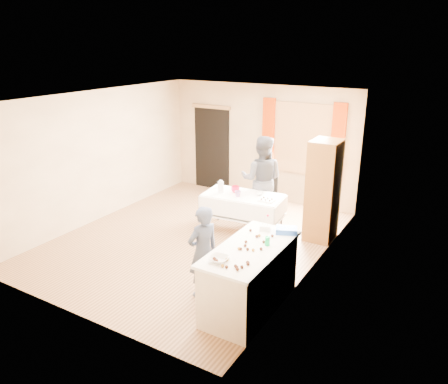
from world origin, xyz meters
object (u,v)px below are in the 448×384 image
Objects in this scene: chair at (266,201)px; girl at (203,252)px; party_table at (243,210)px; woman at (262,179)px; cabinet at (323,191)px; counter at (250,278)px.

chair is 3.39m from girl.
party_table is at bearing -98.58° from chair.
party_table is at bearing 68.31° from woman.
cabinet is 1.65m from chair.
girl is (0.57, -3.32, 0.41)m from chair.
counter is 1.77× the size of chair.
girl is at bearing -174.79° from counter.
counter is at bearing 96.51° from woman.
chair is (-1.39, 0.60, -0.65)m from cabinet.
woman is at bearing 171.62° from cabinet.
chair is 0.68× the size of girl.
girl is (-0.71, -0.07, 0.23)m from counter.
counter is at bearing 116.71° from girl.
cabinet reaches higher than chair.
counter is 3.50m from chair.
chair is at bearing -148.69° from girl.
party_table is 0.90× the size of woman.
woman is at bearing 113.23° from counter.
cabinet reaches higher than counter.
girl reaches higher than chair.
chair is 0.73m from woman.
woman is at bearing 79.43° from party_table.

